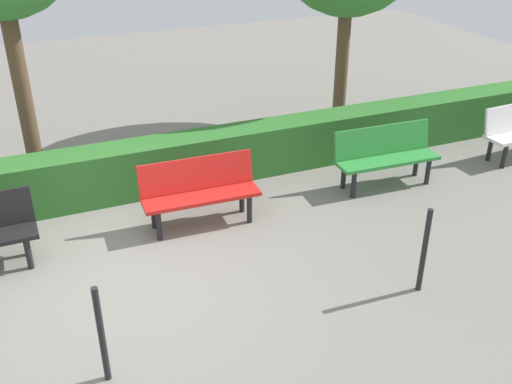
# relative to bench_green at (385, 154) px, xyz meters

# --- Properties ---
(ground_plane) EXTENTS (23.62, 23.62, 0.00)m
(ground_plane) POSITION_rel_bench_green_xyz_m (3.97, 0.86, -0.48)
(ground_plane) COLOR gray
(bench_green) EXTENTS (1.53, 0.52, 0.86)m
(bench_green) POSITION_rel_bench_green_xyz_m (0.00, 0.00, 0.00)
(bench_green) COLOR #2D8C38
(bench_green) RESTS_ON ground_plane
(bench_red) EXTENTS (1.50, 0.51, 0.86)m
(bench_red) POSITION_rel_bench_green_xyz_m (2.79, 0.02, -0.00)
(bench_red) COLOR red
(bench_red) RESTS_ON ground_plane
(hedge_row) EXTENTS (19.62, 0.54, 0.74)m
(hedge_row) POSITION_rel_bench_green_xyz_m (2.75, -1.09, -0.11)
(hedge_row) COLOR #2D6B28
(hedge_row) RESTS_ON ground_plane
(railing_post_mid) EXTENTS (0.06, 0.06, 1.00)m
(railing_post_mid) POSITION_rel_bench_green_xyz_m (1.05, 2.30, 0.02)
(railing_post_mid) COLOR black
(railing_post_mid) RESTS_ON ground_plane
(railing_post_far) EXTENTS (0.06, 0.06, 1.00)m
(railing_post_far) POSITION_rel_bench_green_xyz_m (4.41, 2.30, 0.02)
(railing_post_far) COLOR black
(railing_post_far) RESTS_ON ground_plane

